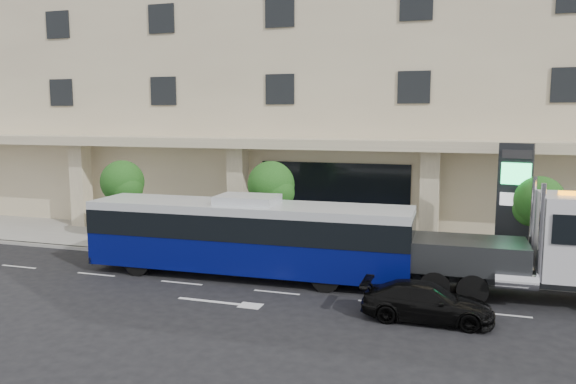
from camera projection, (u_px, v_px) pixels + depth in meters
name	position (u px, v px, depth m)	size (l,w,h in m)	color
ground	(289.00, 281.00, 22.52)	(120.00, 120.00, 0.00)	black
sidewalk	(320.00, 251.00, 27.24)	(120.00, 6.00, 0.15)	gray
curb	(303.00, 267.00, 24.40)	(120.00, 0.30, 0.15)	gray
convention_center	(361.00, 62.00, 35.75)	(60.00, 17.60, 20.00)	#BCAC8D
tree_left	(123.00, 185.00, 28.48)	(2.27, 2.20, 4.22)	#422B19
tree_mid	(271.00, 188.00, 26.07)	(2.28, 2.20, 4.38)	#422B19
tree_right	(540.00, 205.00, 22.66)	(2.10, 2.00, 4.04)	#422B19
city_bus	(248.00, 235.00, 23.04)	(13.42, 3.16, 3.38)	black
tow_truck	(542.00, 252.00, 19.86)	(9.62, 2.56, 4.38)	#2D3033
black_sedan	(427.00, 302.00, 18.16)	(1.71, 4.22, 1.22)	black
signage_pylon	(514.00, 206.00, 23.36)	(1.40, 0.78, 5.34)	black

